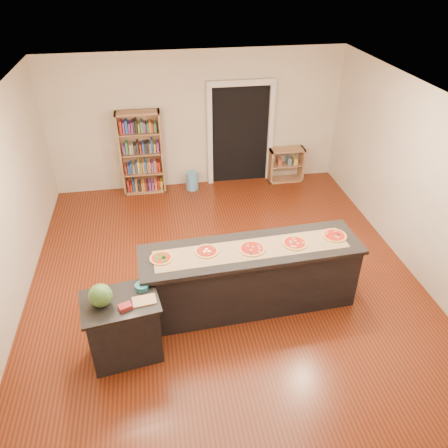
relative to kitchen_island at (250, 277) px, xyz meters
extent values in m
cube|color=beige|center=(-0.26, 0.46, 0.90)|extent=(6.00, 7.00, 2.80)
cube|color=#652711|center=(-0.26, 0.46, -0.50)|extent=(6.00, 7.00, 0.01)
cube|color=white|center=(-0.26, 0.46, 2.29)|extent=(6.00, 7.00, 0.01)
cube|color=black|center=(0.64, 3.95, 0.55)|extent=(1.20, 0.02, 2.10)
cube|color=silver|center=(-0.01, 3.90, 0.55)|extent=(0.10, 0.08, 2.10)
cube|color=silver|center=(1.29, 3.90, 0.55)|extent=(0.10, 0.08, 2.10)
cube|color=silver|center=(0.64, 3.90, 1.65)|extent=(1.40, 0.08, 0.12)
cube|color=black|center=(0.00, 0.00, -0.03)|extent=(2.95, 0.74, 0.95)
cube|color=black|center=(0.00, 0.00, 0.47)|extent=(3.04, 0.82, 0.05)
cube|color=black|center=(-1.75, -0.63, -0.07)|extent=(0.83, 0.59, 0.86)
cube|color=black|center=(-1.75, -0.63, 0.38)|extent=(0.91, 0.67, 0.04)
cube|color=#A2744E|center=(-1.45, 3.76, 0.36)|extent=(0.87, 0.31, 1.73)
cube|color=#A2744E|center=(1.64, 3.75, -0.13)|extent=(0.75, 0.32, 0.75)
cylinder|color=#5C9DCD|center=(-0.44, 3.68, -0.31)|extent=(0.26, 0.26, 0.38)
cube|color=olive|center=(0.00, -0.02, 0.50)|extent=(2.66, 0.61, 0.00)
sphere|color=#144214|center=(-1.94, -0.66, 0.53)|extent=(0.28, 0.28, 0.28)
cube|color=tan|center=(-1.45, -0.69, 0.41)|extent=(0.29, 0.21, 0.02)
cube|color=maroon|center=(-1.67, -0.78, 0.42)|extent=(0.17, 0.15, 0.05)
cylinder|color=#195966|center=(-1.48, -0.46, 0.43)|extent=(0.17, 0.17, 0.06)
cylinder|color=#DCA454|center=(-1.21, -0.03, 0.51)|extent=(0.31, 0.31, 0.02)
cylinder|color=#A5190C|center=(-1.21, -0.03, 0.52)|extent=(0.25, 0.25, 0.00)
cylinder|color=#DCA454|center=(-0.61, 0.02, 0.51)|extent=(0.31, 0.31, 0.02)
cylinder|color=#A5190C|center=(-0.61, 0.02, 0.52)|extent=(0.25, 0.25, 0.00)
cylinder|color=#DCA454|center=(0.00, -0.02, 0.51)|extent=(0.35, 0.35, 0.02)
cylinder|color=#A5190C|center=(0.00, -0.02, 0.52)|extent=(0.29, 0.29, 0.00)
cylinder|color=#DCA454|center=(0.61, 0.00, 0.51)|extent=(0.34, 0.34, 0.02)
cylinder|color=#A5190C|center=(0.61, 0.00, 0.52)|extent=(0.28, 0.28, 0.00)
cylinder|color=#DCA454|center=(1.21, 0.09, 0.51)|extent=(0.33, 0.33, 0.02)
cylinder|color=#A5190C|center=(1.21, 0.09, 0.52)|extent=(0.27, 0.27, 0.00)
camera|label=1|loc=(-1.16, -4.63, 3.97)|focal=35.00mm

